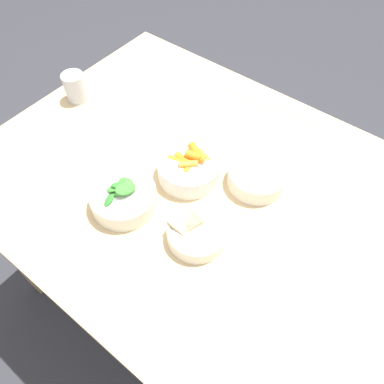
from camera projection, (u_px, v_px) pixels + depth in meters
The scene contains 8 objects.
ground_plane at pixel (200, 292), 1.61m from camera, with size 10.00×10.00×0.00m, color #2D2D33.
dining_table at pixel (204, 208), 1.09m from camera, with size 1.25×0.91×0.76m.
bowl_carrots at pixel (189, 167), 0.99m from camera, with size 0.17×0.17×0.08m.
bowl_greens at pixel (123, 197), 0.94m from camera, with size 0.17×0.17×0.08m.
bowl_beans_hotdog at pixel (257, 177), 0.98m from camera, with size 0.15×0.15×0.05m.
bowl_cookies at pixel (196, 232), 0.88m from camera, with size 0.14×0.14×0.05m.
ruler at pixel (269, 103), 1.19m from camera, with size 0.31×0.05×0.00m.
cup at pixel (75, 87), 1.17m from camera, with size 0.07×0.07×0.09m.
Camera 1 is at (0.34, -0.50, 1.56)m, focal length 35.00 mm.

